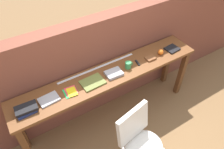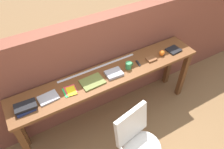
% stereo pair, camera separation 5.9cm
% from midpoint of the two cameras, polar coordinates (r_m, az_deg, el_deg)
% --- Properties ---
extents(ground_plane, '(40.00, 40.00, 0.00)m').
position_cam_midpoint_polar(ground_plane, '(3.21, 2.85, -14.45)').
color(ground_plane, brown).
extents(brick_wall_back, '(6.00, 0.20, 1.47)m').
position_cam_midpoint_polar(brick_wall_back, '(3.01, -3.16, 2.16)').
color(brick_wall_back, brown).
rests_on(brick_wall_back, ground).
extents(sideboard, '(2.50, 0.44, 0.88)m').
position_cam_midpoint_polar(sideboard, '(2.79, 0.09, -1.78)').
color(sideboard, brown).
rests_on(sideboard, ground).
extents(chair_white_moulded, '(0.52, 0.53, 0.89)m').
position_cam_midpoint_polar(chair_white_moulded, '(2.55, 7.54, -16.58)').
color(chair_white_moulded, silver).
rests_on(chair_white_moulded, ground).
extents(book_stack_leftmost, '(0.23, 0.17, 0.06)m').
position_cam_midpoint_polar(book_stack_leftmost, '(2.46, -21.09, -7.98)').
color(book_stack_leftmost, navy).
rests_on(book_stack_leftmost, sideboard).
extents(magazine_cycling, '(0.23, 0.17, 0.02)m').
position_cam_midpoint_polar(magazine_cycling, '(2.50, -15.66, -5.89)').
color(magazine_cycling, '#9E9EA3').
rests_on(magazine_cycling, sideboard).
extents(pamphlet_pile_colourful, '(0.16, 0.17, 0.01)m').
position_cam_midpoint_polar(pamphlet_pile_colourful, '(2.52, -10.28, -4.22)').
color(pamphlet_pile_colourful, orange).
rests_on(pamphlet_pile_colourful, sideboard).
extents(book_open_centre, '(0.28, 0.21, 0.02)m').
position_cam_midpoint_polar(book_open_centre, '(2.58, -4.51, -1.92)').
color(book_open_centre, olive).
rests_on(book_open_centre, sideboard).
extents(book_grey_hardcover, '(0.21, 0.17, 0.04)m').
position_cam_midpoint_polar(book_grey_hardcover, '(2.67, 1.12, 0.31)').
color(book_grey_hardcover, '#9E9EA3').
rests_on(book_grey_hardcover, sideboard).
extents(mug, '(0.11, 0.08, 0.09)m').
position_cam_midpoint_polar(mug, '(2.74, 4.99, 2.40)').
color(mug, '#338C4C').
rests_on(mug, sideboard).
extents(multitool_folded, '(0.04, 0.11, 0.02)m').
position_cam_midpoint_polar(multitool_folded, '(2.85, 7.44, 2.94)').
color(multitool_folded, black).
rests_on(multitool_folded, sideboard).
extents(leather_journal_brown, '(0.13, 0.10, 0.02)m').
position_cam_midpoint_polar(leather_journal_brown, '(2.93, 10.80, 4.00)').
color(leather_journal_brown, brown).
rests_on(leather_journal_brown, sideboard).
extents(sports_ball_small, '(0.07, 0.07, 0.07)m').
position_cam_midpoint_polar(sports_ball_small, '(3.02, 13.44, 5.48)').
color(sports_ball_small, orange).
rests_on(sports_ball_small, sideboard).
extents(book_repair_rightmost, '(0.19, 0.17, 0.02)m').
position_cam_midpoint_polar(book_repair_rightmost, '(3.16, 16.31, 6.18)').
color(book_repair_rightmost, black).
rests_on(book_repair_rightmost, sideboard).
extents(ruler_metal_back_edge, '(1.08, 0.03, 0.00)m').
position_cam_midpoint_polar(ruler_metal_back_edge, '(2.77, -3.15, 1.84)').
color(ruler_metal_back_edge, silver).
rests_on(ruler_metal_back_edge, sideboard).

